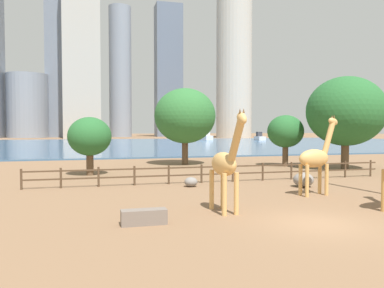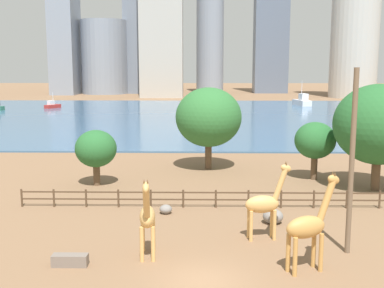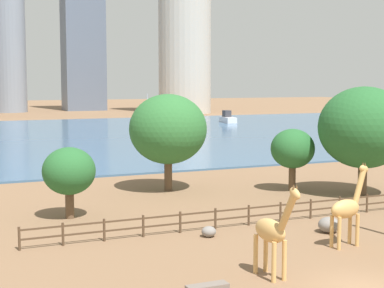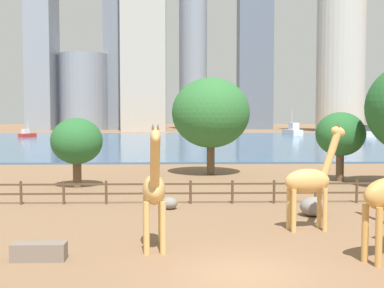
# 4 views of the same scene
# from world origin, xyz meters

# --- Properties ---
(ground_plane) EXTENTS (400.00, 400.00, 0.00)m
(ground_plane) POSITION_xyz_m (0.00, 80.00, 0.00)
(ground_plane) COLOR brown
(harbor_water) EXTENTS (180.00, 86.00, 0.20)m
(harbor_water) POSITION_xyz_m (0.00, 77.00, 0.10)
(harbor_water) COLOR #3D6084
(harbor_water) RESTS_ON ground
(giraffe_tall) EXTENTS (0.99, 3.23, 4.62)m
(giraffe_tall) POSITION_xyz_m (-2.90, 2.80, 2.20)
(giraffe_tall) COLOR tan
(giraffe_tall) RESTS_ON ground
(giraffe_companion) EXTENTS (2.78, 1.07, 4.60)m
(giraffe_companion) POSITION_xyz_m (3.59, 5.71, 2.13)
(giraffe_companion) COLOR tan
(giraffe_companion) RESTS_ON ground
(giraffe_young) EXTENTS (3.00, 1.71, 4.93)m
(giraffe_young) POSITION_xyz_m (5.15, 1.27, 2.29)
(giraffe_young) COLOR #C18C47
(giraffe_young) RESTS_ON ground
(utility_pole) EXTENTS (0.28, 0.28, 9.94)m
(utility_pole) POSITION_xyz_m (7.85, 3.70, 4.97)
(utility_pole) COLOR brown
(utility_pole) RESTS_ON ground
(boulder_near_fence) EXTENTS (0.86, 0.83, 0.63)m
(boulder_near_fence) POSITION_xyz_m (-2.50, 10.51, 0.31)
(boulder_near_fence) COLOR gray
(boulder_near_fence) RESTS_ON ground
(boulder_by_pole) EXTENTS (1.31, 1.25, 0.94)m
(boulder_by_pole) POSITION_xyz_m (4.54, 8.55, 0.47)
(boulder_by_pole) COLOR gray
(boulder_by_pole) RESTS_ON ground
(feeding_trough) EXTENTS (1.80, 0.60, 0.60)m
(feeding_trough) POSITION_xyz_m (-6.72, 1.65, 0.30)
(feeding_trough) COLOR #72665B
(feeding_trough) RESTS_ON ground
(enclosure_fence) EXTENTS (26.12, 0.14, 1.30)m
(enclosure_fence) POSITION_xyz_m (-0.08, 12.00, 0.76)
(enclosure_fence) COLOR #4C3826
(enclosure_fence) RESTS_ON ground
(tree_left_large) EXTENTS (6.42, 6.42, 8.03)m
(tree_left_large) POSITION_xyz_m (0.65, 25.18, 5.12)
(tree_left_large) COLOR brown
(tree_left_large) RESTS_ON ground
(tree_center_broad) EXTENTS (3.63, 3.63, 5.16)m
(tree_center_broad) POSITION_xyz_m (10.04, 20.99, 3.49)
(tree_center_broad) COLOR brown
(tree_center_broad) RESTS_ON ground
(tree_right_tall) EXTENTS (3.49, 3.49, 4.74)m
(tree_right_tall) POSITION_xyz_m (-8.95, 18.45, 3.13)
(tree_right_tall) COLOR brown
(tree_right_tall) RESTS_ON ground
(tree_left_small) EXTENTS (7.19, 7.19, 8.66)m
(tree_left_small) POSITION_xyz_m (14.15, 17.19, 5.41)
(tree_left_small) COLOR brown
(tree_left_small) RESTS_ON ground
(boat_ferry) EXTENTS (2.94, 6.20, 2.62)m
(boat_ferry) POSITION_xyz_m (41.59, 94.90, 1.09)
(boat_ferry) COLOR silver
(boat_ferry) RESTS_ON harbor_water
(boat_tug) EXTENTS (3.79, 7.32, 6.27)m
(boat_tug) POSITION_xyz_m (25.89, 102.30, 1.25)
(boat_tug) COLOR silver
(boat_tug) RESTS_ON harbor_water
(boat_barge) EXTENTS (3.28, 4.36, 3.73)m
(boat_barge) POSITION_xyz_m (-35.76, 93.42, 0.83)
(boat_barge) COLOR #B22D28
(boat_barge) RESTS_ON harbor_water
(skyline_tower_needle) EXTENTS (10.24, 10.24, 59.84)m
(skyline_tower_needle) POSITION_xyz_m (3.39, 163.77, 29.92)
(skyline_tower_needle) COLOR gray
(skyline_tower_needle) RESTS_ON ground
(skyline_block_central) EXTENTS (15.14, 15.14, 60.18)m
(skyline_block_central) POSITION_xyz_m (49.66, 138.40, 30.09)
(skyline_block_central) COLOR #B7B2A8
(skyline_block_central) RESTS_ON ground
(skyline_tower_glass) EXTENTS (17.12, 17.12, 26.97)m
(skyline_tower_glass) POSITION_xyz_m (-35.93, 159.73, 13.49)
(skyline_tower_glass) COLOR gray
(skyline_tower_glass) RESTS_ON ground
(skyline_tower_short) EXTENTS (12.61, 9.61, 63.56)m
(skyline_tower_short) POSITION_xyz_m (26.71, 167.20, 31.78)
(skyline_tower_short) COLOR slate
(skyline_tower_short) RESTS_ON ground
(skyline_block_wide) EXTENTS (9.91, 13.65, 64.40)m
(skyline_block_wide) POSITION_xyz_m (-24.01, 165.96, 32.20)
(skyline_block_wide) COLOR slate
(skyline_block_wide) RESTS_ON ground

